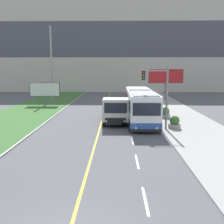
{
  "coord_description": "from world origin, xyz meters",
  "views": [
    {
      "loc": [
        1.57,
        -6.88,
        5.37
      ],
      "look_at": [
        1.1,
        16.99,
        1.4
      ],
      "focal_mm": 42.0,
      "sensor_mm": 36.0,
      "label": 1
    }
  ],
  "objects_px": {
    "dump_truck": "(116,111)",
    "billboard_large": "(166,77)",
    "planter_round_near": "(175,123)",
    "planter_round_second": "(165,113)",
    "billboard_small": "(45,90)",
    "planter_round_third": "(157,107)",
    "utility_pole_far": "(52,64)",
    "traffic_light_mast": "(159,90)",
    "city_bus": "(140,105)"
  },
  "relations": [
    {
      "from": "traffic_light_mast",
      "to": "planter_round_third",
      "type": "bearing_deg",
      "value": 81.97
    },
    {
      "from": "city_bus",
      "to": "billboard_small",
      "type": "height_order",
      "value": "billboard_small"
    },
    {
      "from": "city_bus",
      "to": "utility_pole_far",
      "type": "distance_m",
      "value": 22.06
    },
    {
      "from": "utility_pole_far",
      "to": "traffic_light_mast",
      "type": "bearing_deg",
      "value": -55.53
    },
    {
      "from": "city_bus",
      "to": "traffic_light_mast",
      "type": "xyz_separation_m",
      "value": [
        1.25,
        -4.08,
        1.95
      ]
    },
    {
      "from": "billboard_small",
      "to": "planter_round_third",
      "type": "xyz_separation_m",
      "value": [
        15.66,
        -4.85,
        -1.73
      ]
    },
    {
      "from": "dump_truck",
      "to": "billboard_small",
      "type": "distance_m",
      "value": 16.6
    },
    {
      "from": "billboard_large",
      "to": "planter_round_third",
      "type": "bearing_deg",
      "value": -105.01
    },
    {
      "from": "city_bus",
      "to": "billboard_large",
      "type": "distance_m",
      "value": 18.93
    },
    {
      "from": "city_bus",
      "to": "planter_round_near",
      "type": "bearing_deg",
      "value": -53.26
    },
    {
      "from": "utility_pole_far",
      "to": "billboard_small",
      "type": "relative_size",
      "value": 2.77
    },
    {
      "from": "billboard_small",
      "to": "planter_round_third",
      "type": "distance_m",
      "value": 16.49
    },
    {
      "from": "dump_truck",
      "to": "planter_round_third",
      "type": "xyz_separation_m",
      "value": [
        5.26,
        8.04,
        -0.76
      ]
    },
    {
      "from": "dump_truck",
      "to": "billboard_large",
      "type": "relative_size",
      "value": 1.07
    },
    {
      "from": "planter_round_third",
      "to": "billboard_small",
      "type": "bearing_deg",
      "value": 162.78
    },
    {
      "from": "planter_round_near",
      "to": "planter_round_second",
      "type": "bearing_deg",
      "value": 89.12
    },
    {
      "from": "billboard_small",
      "to": "planter_round_third",
      "type": "height_order",
      "value": "billboard_small"
    },
    {
      "from": "planter_round_near",
      "to": "planter_round_second",
      "type": "xyz_separation_m",
      "value": [
        0.08,
        5.05,
        0.01
      ]
    },
    {
      "from": "planter_round_near",
      "to": "billboard_small",
      "type": "bearing_deg",
      "value": 136.38
    },
    {
      "from": "planter_round_near",
      "to": "planter_round_third",
      "type": "relative_size",
      "value": 1.06
    },
    {
      "from": "utility_pole_far",
      "to": "planter_round_near",
      "type": "xyz_separation_m",
      "value": [
        16.0,
        -20.73,
        -5.59
      ]
    },
    {
      "from": "dump_truck",
      "to": "planter_round_near",
      "type": "distance_m",
      "value": 5.72
    },
    {
      "from": "dump_truck",
      "to": "traffic_light_mast",
      "type": "bearing_deg",
      "value": -32.92
    },
    {
      "from": "billboard_large",
      "to": "planter_round_near",
      "type": "relative_size",
      "value": 5.03
    },
    {
      "from": "dump_truck",
      "to": "billboard_small",
      "type": "xyz_separation_m",
      "value": [
        -10.41,
        12.9,
        0.97
      ]
    },
    {
      "from": "dump_truck",
      "to": "billboard_small",
      "type": "relative_size",
      "value": 1.4
    },
    {
      "from": "dump_truck",
      "to": "billboard_large",
      "type": "bearing_deg",
      "value": 66.87
    },
    {
      "from": "planter_round_third",
      "to": "city_bus",
      "type": "bearing_deg",
      "value": -113.05
    },
    {
      "from": "billboard_large",
      "to": "planter_round_near",
      "type": "height_order",
      "value": "billboard_large"
    },
    {
      "from": "traffic_light_mast",
      "to": "planter_round_third",
      "type": "height_order",
      "value": "traffic_light_mast"
    },
    {
      "from": "planter_round_second",
      "to": "city_bus",
      "type": "bearing_deg",
      "value": -154.32
    },
    {
      "from": "billboard_large",
      "to": "planter_round_second",
      "type": "bearing_deg",
      "value": -100.2
    },
    {
      "from": "planter_round_near",
      "to": "planter_round_second",
      "type": "distance_m",
      "value": 5.05
    },
    {
      "from": "dump_truck",
      "to": "billboard_large",
      "type": "height_order",
      "value": "billboard_large"
    },
    {
      "from": "dump_truck",
      "to": "utility_pole_far",
      "type": "relative_size",
      "value": 0.51
    },
    {
      "from": "utility_pole_far",
      "to": "billboard_small",
      "type": "bearing_deg",
      "value": -86.88
    },
    {
      "from": "traffic_light_mast",
      "to": "planter_round_second",
      "type": "distance_m",
      "value": 6.4
    },
    {
      "from": "billboard_small",
      "to": "planter_round_near",
      "type": "height_order",
      "value": "billboard_small"
    },
    {
      "from": "dump_truck",
      "to": "planter_round_second",
      "type": "bearing_deg",
      "value": 29.19
    },
    {
      "from": "planter_round_second",
      "to": "planter_round_near",
      "type": "bearing_deg",
      "value": -90.88
    },
    {
      "from": "dump_truck",
      "to": "planter_round_second",
      "type": "xyz_separation_m",
      "value": [
        5.36,
        2.99,
        -0.72
      ]
    },
    {
      "from": "billboard_small",
      "to": "planter_round_second",
      "type": "bearing_deg",
      "value": -32.14
    },
    {
      "from": "utility_pole_far",
      "to": "planter_round_third",
      "type": "relative_size",
      "value": 11.19
    },
    {
      "from": "dump_truck",
      "to": "utility_pole_far",
      "type": "height_order",
      "value": "utility_pole_far"
    },
    {
      "from": "billboard_small",
      "to": "city_bus",
      "type": "bearing_deg",
      "value": -41.05
    },
    {
      "from": "traffic_light_mast",
      "to": "planter_round_second",
      "type": "bearing_deg",
      "value": 73.79
    },
    {
      "from": "city_bus",
      "to": "planter_round_third",
      "type": "relative_size",
      "value": 10.84
    },
    {
      "from": "traffic_light_mast",
      "to": "planter_round_near",
      "type": "bearing_deg",
      "value": 14.58
    },
    {
      "from": "planter_round_near",
      "to": "billboard_large",
      "type": "bearing_deg",
      "value": 81.95
    },
    {
      "from": "utility_pole_far",
      "to": "planter_round_second",
      "type": "bearing_deg",
      "value": -44.28
    }
  ]
}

